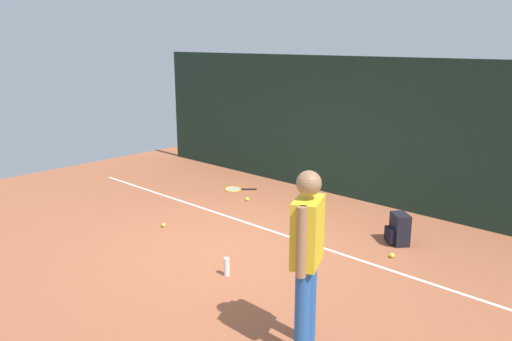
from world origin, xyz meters
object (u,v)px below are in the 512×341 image
object	(u,v)px
tennis_ball_near_player	(248,199)
water_bottle	(227,267)
tennis_racket	(235,189)
tennis_ball_mid_court	(164,225)
backpack	(399,230)
tennis_player	(307,251)
tennis_ball_by_fence	(392,255)

from	to	relation	value
tennis_ball_near_player	water_bottle	size ratio (longest dim) A/B	0.29
tennis_racket	tennis_ball_mid_court	xyz separation A→B (m)	(0.62, -2.13, 0.02)
backpack	water_bottle	xyz separation A→B (m)	(-1.04, -2.32, -0.10)
tennis_racket	tennis_ball_near_player	size ratio (longest dim) A/B	8.66
tennis_player	tennis_ball_by_fence	xyz separation A→B (m)	(-0.40, 2.39, -0.93)
tennis_ball_near_player	tennis_ball_by_fence	xyz separation A→B (m)	(3.07, -0.46, 0.00)
tennis_player	backpack	world-z (taller)	tennis_player
tennis_ball_near_player	water_bottle	distance (m)	2.95
tennis_ball_by_fence	tennis_ball_mid_court	size ratio (longest dim) A/B	1.00
tennis_player	tennis_racket	world-z (taller)	tennis_player
tennis_player	water_bottle	bearing A→B (deg)	46.81
tennis_player	tennis_ball_mid_court	world-z (taller)	tennis_player
tennis_ball_mid_court	water_bottle	xyz separation A→B (m)	(1.89, -0.48, 0.08)
water_bottle	tennis_ball_mid_court	bearing A→B (deg)	165.70
tennis_racket	tennis_ball_near_player	distance (m)	0.73
tennis_player	tennis_ball_near_player	xyz separation A→B (m)	(-3.47, 2.84, -0.93)
tennis_ball_mid_court	tennis_player	bearing A→B (deg)	-16.44
tennis_racket	tennis_ball_by_fence	distance (m)	3.81
tennis_player	backpack	distance (m)	3.02
tennis_player	water_bottle	world-z (taller)	tennis_player
backpack	tennis_ball_by_fence	xyz separation A→B (m)	(0.18, -0.49, -0.18)
backpack	tennis_ball_mid_court	distance (m)	3.46
tennis_racket	tennis_ball_by_fence	bearing A→B (deg)	125.60
tennis_ball_mid_court	backpack	bearing A→B (deg)	32.08
tennis_racket	tennis_ball_near_player	world-z (taller)	tennis_ball_near_player
tennis_ball_by_fence	backpack	bearing A→B (deg)	109.95
tennis_ball_by_fence	tennis_ball_near_player	bearing A→B (deg)	171.51
tennis_player	tennis_ball_near_player	size ratio (longest dim) A/B	25.76
tennis_ball_mid_court	water_bottle	size ratio (longest dim) A/B	0.29
tennis_ball_by_fence	tennis_ball_mid_court	distance (m)	3.39
backpack	tennis_ball_near_player	world-z (taller)	backpack
backpack	tennis_ball_mid_court	world-z (taller)	backpack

